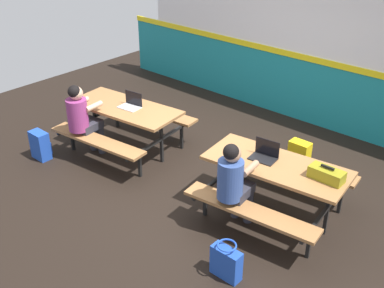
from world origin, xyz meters
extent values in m
cube|color=black|center=(0.00, 0.00, -0.01)|extent=(10.00, 10.00, 0.02)
cube|color=teal|center=(0.00, 2.71, 0.55)|extent=(8.00, 0.12, 1.10)
cube|color=yellow|center=(0.00, 2.64, 1.15)|extent=(8.00, 0.03, 0.10)
cube|color=silver|center=(0.00, 2.71, 1.90)|extent=(6.72, 0.12, 1.40)
cube|color=#9E6B3D|center=(-1.33, -0.11, 0.72)|extent=(1.81, 0.95, 0.04)
cube|color=#9E6B3D|center=(-1.25, -0.74, 0.43)|extent=(1.67, 0.48, 0.04)
cube|color=#9E6B3D|center=(-1.40, 0.52, 0.43)|extent=(1.67, 0.48, 0.04)
cube|color=black|center=(-2.01, -0.19, 0.35)|extent=(0.04, 0.04, 0.70)
cube|color=black|center=(-2.01, -0.19, 0.39)|extent=(0.22, 1.54, 0.04)
cube|color=black|center=(-1.95, -0.69, 0.21)|extent=(0.04, 0.04, 0.41)
cube|color=black|center=(-2.07, 0.31, 0.21)|extent=(0.04, 0.04, 0.41)
cube|color=black|center=(-0.64, -0.03, 0.35)|extent=(0.04, 0.04, 0.70)
cube|color=black|center=(-0.64, -0.03, 0.39)|extent=(0.22, 1.54, 0.04)
cube|color=black|center=(-0.58, -0.53, 0.21)|extent=(0.04, 0.04, 0.41)
cube|color=black|center=(-0.70, 0.48, 0.21)|extent=(0.04, 0.04, 0.41)
cube|color=#9E6B3D|center=(1.33, -0.02, 0.72)|extent=(1.81, 0.95, 0.04)
cube|color=#9E6B3D|center=(1.40, -0.65, 0.43)|extent=(1.67, 0.48, 0.04)
cube|color=#9E6B3D|center=(1.25, 0.61, 0.43)|extent=(1.67, 0.48, 0.04)
cube|color=black|center=(0.64, -0.10, 0.35)|extent=(0.04, 0.04, 0.70)
cube|color=black|center=(0.64, -0.10, 0.39)|extent=(0.22, 1.54, 0.04)
cube|color=black|center=(0.70, -0.61, 0.21)|extent=(0.04, 0.04, 0.41)
cube|color=black|center=(0.58, 0.40, 0.21)|extent=(0.04, 0.04, 0.41)
cube|color=black|center=(2.01, 0.06, 0.35)|extent=(0.04, 0.04, 0.70)
cube|color=black|center=(2.01, 0.06, 0.39)|extent=(0.22, 1.54, 0.04)
cube|color=black|center=(2.07, -0.44, 0.21)|extent=(0.04, 0.04, 0.41)
cube|color=black|center=(1.95, 0.57, 0.21)|extent=(0.04, 0.04, 0.41)
cylinder|color=#2D2D38|center=(-1.72, -0.47, 0.23)|extent=(0.11, 0.11, 0.45)
cylinder|color=#2D2D38|center=(-1.54, -0.45, 0.23)|extent=(0.11, 0.11, 0.45)
cube|color=#2D2D38|center=(-1.62, -0.61, 0.51)|extent=(0.34, 0.41, 0.12)
cylinder|color=#8C3372|center=(-1.60, -0.78, 0.75)|extent=(0.30, 0.30, 0.48)
cylinder|color=tan|center=(-1.76, -0.60, 0.85)|extent=(0.12, 0.31, 0.08)
cylinder|color=tan|center=(-1.48, -0.56, 0.85)|extent=(0.12, 0.31, 0.08)
sphere|color=tan|center=(-1.60, -0.76, 1.08)|extent=(0.20, 0.20, 0.20)
sphere|color=black|center=(-1.59, -0.79, 1.11)|extent=(0.18, 0.18, 0.18)
cylinder|color=#2D2D38|center=(1.00, -0.37, 0.23)|extent=(0.11, 0.11, 0.45)
cylinder|color=#2D2D38|center=(1.18, -0.35, 0.23)|extent=(0.11, 0.11, 0.45)
cube|color=#2D2D38|center=(1.11, -0.51, 0.51)|extent=(0.34, 0.41, 0.12)
cylinder|color=#334C8C|center=(1.13, -0.68, 0.75)|extent=(0.30, 0.30, 0.48)
cylinder|color=#A57A5B|center=(0.97, -0.50, 0.85)|extent=(0.12, 0.31, 0.08)
cylinder|color=#A57A5B|center=(1.25, -0.47, 0.85)|extent=(0.12, 0.31, 0.08)
sphere|color=#A57A5B|center=(1.13, -0.66, 1.08)|extent=(0.20, 0.20, 0.20)
sphere|color=black|center=(1.13, -0.69, 1.11)|extent=(0.18, 0.18, 0.18)
cube|color=silver|center=(-1.23, -0.10, 0.75)|extent=(0.34, 0.26, 0.01)
cube|color=black|center=(-1.25, 0.01, 0.86)|extent=(0.32, 0.05, 0.21)
cube|color=black|center=(1.14, -0.04, 0.75)|extent=(0.34, 0.26, 0.01)
cube|color=black|center=(1.13, 0.06, 0.86)|extent=(0.32, 0.05, 0.21)
cube|color=olive|center=(1.93, 0.05, 0.81)|extent=(0.40, 0.18, 0.14)
cube|color=black|center=(1.93, 0.05, 0.91)|extent=(0.16, 0.02, 0.02)
cube|color=#1E47B2|center=(-2.10, -1.17, 0.22)|extent=(0.30, 0.18, 0.44)
cube|color=#1E47B2|center=(-2.10, -1.06, 0.15)|extent=(0.21, 0.04, 0.19)
cube|color=#1E47B2|center=(1.57, -1.28, 0.18)|extent=(0.34, 0.14, 0.36)
torus|color=#1E47B2|center=(1.57, -1.28, 0.42)|extent=(0.21, 0.21, 0.02)
cube|color=yellow|center=(1.00, 1.17, 0.22)|extent=(0.30, 0.18, 0.44)
cube|color=yellow|center=(1.00, 1.28, 0.15)|extent=(0.21, 0.04, 0.19)
camera|label=1|loc=(3.82, -4.36, 3.68)|focal=44.44mm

